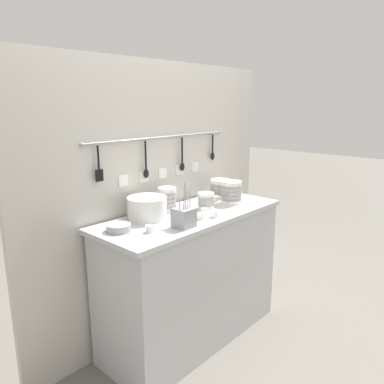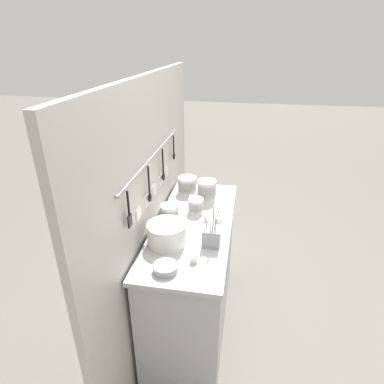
{
  "view_description": "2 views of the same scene",
  "coord_description": "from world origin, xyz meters",
  "px_view_note": "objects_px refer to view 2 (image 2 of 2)",
  "views": [
    {
      "loc": [
        -1.74,
        -1.59,
        1.62
      ],
      "look_at": [
        -0.01,
        -0.01,
        1.05
      ],
      "focal_mm": 35.0,
      "sensor_mm": 36.0,
      "label": 1
    },
    {
      "loc": [
        -1.91,
        -0.33,
        2.07
      ],
      "look_at": [
        0.01,
        0.01,
        1.14
      ],
      "focal_mm": 30.0,
      "sensor_mm": 36.0,
      "label": 2
    }
  ],
  "objects_px": {
    "bowl_stack_nested_right": "(187,185)",
    "steel_mixing_bowl": "(165,268)",
    "bowl_stack_tall_left": "(196,205)",
    "cup_front_right": "(218,220)",
    "cup_mid_row": "(206,219)",
    "cup_beside_plates": "(194,259)",
    "cup_centre": "(212,226)",
    "plate_stack": "(167,234)",
    "bowl_stack_short_front": "(169,216)",
    "cup_edge_far": "(192,198)",
    "cutlery_caddy": "(212,236)",
    "bowl_stack_wide_centre": "(207,190)"
  },
  "relations": [
    {
      "from": "bowl_stack_short_front",
      "to": "cup_beside_plates",
      "type": "height_order",
      "value": "bowl_stack_short_front"
    },
    {
      "from": "bowl_stack_tall_left",
      "to": "bowl_stack_nested_right",
      "type": "relative_size",
      "value": 0.73
    },
    {
      "from": "cup_front_right",
      "to": "cup_mid_row",
      "type": "bearing_deg",
      "value": 87.25
    },
    {
      "from": "bowl_stack_nested_right",
      "to": "cup_front_right",
      "type": "xyz_separation_m",
      "value": [
        -0.45,
        -0.3,
        -0.05
      ]
    },
    {
      "from": "steel_mixing_bowl",
      "to": "cup_edge_far",
      "type": "relative_size",
      "value": 3.08
    },
    {
      "from": "cutlery_caddy",
      "to": "cup_centre",
      "type": "relative_size",
      "value": 5.95
    },
    {
      "from": "plate_stack",
      "to": "cup_mid_row",
      "type": "bearing_deg",
      "value": -33.98
    },
    {
      "from": "cutlery_caddy",
      "to": "plate_stack",
      "type": "bearing_deg",
      "value": 98.27
    },
    {
      "from": "bowl_stack_tall_left",
      "to": "cup_edge_far",
      "type": "relative_size",
      "value": 2.45
    },
    {
      "from": "bowl_stack_tall_left",
      "to": "bowl_stack_short_front",
      "type": "bearing_deg",
      "value": 147.73
    },
    {
      "from": "cup_front_right",
      "to": "cup_centre",
      "type": "bearing_deg",
      "value": 158.76
    },
    {
      "from": "bowl_stack_tall_left",
      "to": "cup_centre",
      "type": "distance_m",
      "value": 0.26
    },
    {
      "from": "steel_mixing_bowl",
      "to": "cup_mid_row",
      "type": "distance_m",
      "value": 0.59
    },
    {
      "from": "bowl_stack_nested_right",
      "to": "bowl_stack_tall_left",
      "type": "bearing_deg",
      "value": -158.59
    },
    {
      "from": "bowl_stack_short_front",
      "to": "bowl_stack_tall_left",
      "type": "bearing_deg",
      "value": -32.27
    },
    {
      "from": "steel_mixing_bowl",
      "to": "cup_centre",
      "type": "distance_m",
      "value": 0.52
    },
    {
      "from": "cup_mid_row",
      "to": "cup_front_right",
      "type": "bearing_deg",
      "value": -92.75
    },
    {
      "from": "bowl_stack_tall_left",
      "to": "cutlery_caddy",
      "type": "xyz_separation_m",
      "value": [
        -0.39,
        -0.16,
        0.01
      ]
    },
    {
      "from": "bowl_stack_short_front",
      "to": "cup_mid_row",
      "type": "height_order",
      "value": "bowl_stack_short_front"
    },
    {
      "from": "cutlery_caddy",
      "to": "cup_centre",
      "type": "xyz_separation_m",
      "value": [
        0.18,
        0.02,
        -0.04
      ]
    },
    {
      "from": "bowl_stack_short_front",
      "to": "cup_beside_plates",
      "type": "distance_m",
      "value": 0.43
    },
    {
      "from": "bowl_stack_short_front",
      "to": "cup_front_right",
      "type": "relative_size",
      "value": 3.55
    },
    {
      "from": "cutlery_caddy",
      "to": "cup_mid_row",
      "type": "relative_size",
      "value": 5.95
    },
    {
      "from": "plate_stack",
      "to": "cup_edge_far",
      "type": "bearing_deg",
      "value": -4.94
    },
    {
      "from": "bowl_stack_tall_left",
      "to": "plate_stack",
      "type": "relative_size",
      "value": 0.46
    },
    {
      "from": "bowl_stack_tall_left",
      "to": "bowl_stack_wide_centre",
      "type": "height_order",
      "value": "bowl_stack_wide_centre"
    },
    {
      "from": "bowl_stack_tall_left",
      "to": "steel_mixing_bowl",
      "type": "bearing_deg",
      "value": 175.36
    },
    {
      "from": "cup_beside_plates",
      "to": "cup_centre",
      "type": "xyz_separation_m",
      "value": [
        0.37,
        -0.06,
        0.0
      ]
    },
    {
      "from": "cup_front_right",
      "to": "cup_beside_plates",
      "type": "height_order",
      "value": "same"
    },
    {
      "from": "bowl_stack_wide_centre",
      "to": "cup_edge_far",
      "type": "bearing_deg",
      "value": 110.97
    },
    {
      "from": "bowl_stack_wide_centre",
      "to": "cup_front_right",
      "type": "height_order",
      "value": "bowl_stack_wide_centre"
    },
    {
      "from": "bowl_stack_tall_left",
      "to": "steel_mixing_bowl",
      "type": "height_order",
      "value": "bowl_stack_tall_left"
    },
    {
      "from": "cup_front_right",
      "to": "cup_beside_plates",
      "type": "relative_size",
      "value": 1.0
    },
    {
      "from": "bowl_stack_tall_left",
      "to": "cup_beside_plates",
      "type": "height_order",
      "value": "bowl_stack_tall_left"
    },
    {
      "from": "cup_centre",
      "to": "cup_edge_far",
      "type": "height_order",
      "value": "same"
    },
    {
      "from": "bowl_stack_short_front",
      "to": "bowl_stack_wide_centre",
      "type": "distance_m",
      "value": 0.49
    },
    {
      "from": "steel_mixing_bowl",
      "to": "plate_stack",
      "type": "bearing_deg",
      "value": 12.19
    },
    {
      "from": "bowl_stack_tall_left",
      "to": "cup_front_right",
      "type": "height_order",
      "value": "bowl_stack_tall_left"
    },
    {
      "from": "bowl_stack_wide_centre",
      "to": "plate_stack",
      "type": "distance_m",
      "value": 0.67
    },
    {
      "from": "cup_front_right",
      "to": "cup_mid_row",
      "type": "relative_size",
      "value": 1.0
    },
    {
      "from": "bowl_stack_tall_left",
      "to": "cutlery_caddy",
      "type": "height_order",
      "value": "cutlery_caddy"
    },
    {
      "from": "bowl_stack_nested_right",
      "to": "steel_mixing_bowl",
      "type": "bearing_deg",
      "value": -176.04
    },
    {
      "from": "cup_mid_row",
      "to": "cup_edge_far",
      "type": "distance_m",
      "value": 0.34
    },
    {
      "from": "cup_front_right",
      "to": "cup_mid_row",
      "type": "xyz_separation_m",
      "value": [
        0.0,
        0.08,
        0.0
      ]
    },
    {
      "from": "cup_beside_plates",
      "to": "steel_mixing_bowl",
      "type": "bearing_deg",
      "value": 126.42
    },
    {
      "from": "bowl_stack_short_front",
      "to": "cup_centre",
      "type": "height_order",
      "value": "bowl_stack_short_front"
    },
    {
      "from": "cup_front_right",
      "to": "cup_centre",
      "type": "height_order",
      "value": "same"
    },
    {
      "from": "bowl_stack_nested_right",
      "to": "cup_front_right",
      "type": "relative_size",
      "value": 3.37
    },
    {
      "from": "cup_beside_plates",
      "to": "bowl_stack_tall_left",
      "type": "bearing_deg",
      "value": 8.3
    },
    {
      "from": "bowl_stack_short_front",
      "to": "cup_edge_far",
      "type": "xyz_separation_m",
      "value": [
        0.41,
        -0.09,
        -0.06
      ]
    }
  ]
}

